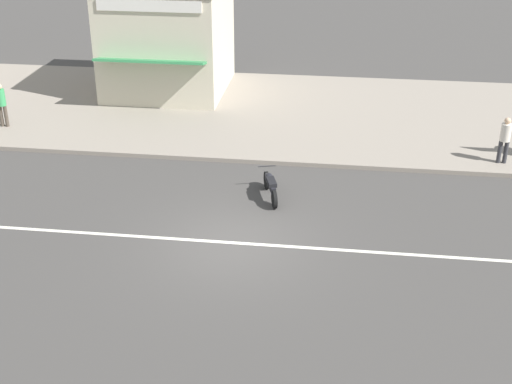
# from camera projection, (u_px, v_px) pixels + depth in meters

# --- Properties ---
(ground_plane) EXTENTS (160.00, 160.00, 0.00)m
(ground_plane) POSITION_uv_depth(u_px,v_px,m) (233.00, 243.00, 19.53)
(ground_plane) COLOR #423F3D
(lane_centre_stripe) EXTENTS (50.40, 0.14, 0.01)m
(lane_centre_stripe) POSITION_uv_depth(u_px,v_px,m) (233.00, 243.00, 19.53)
(lane_centre_stripe) COLOR silver
(lane_centre_stripe) RESTS_ON ground
(kerb_strip) EXTENTS (68.00, 10.00, 0.15)m
(kerb_strip) POSITION_uv_depth(u_px,v_px,m) (274.00, 113.00, 28.69)
(kerb_strip) COLOR gray
(kerb_strip) RESTS_ON ground
(motorcycle_0) EXTENTS (0.78, 1.86, 0.80)m
(motorcycle_0) POSITION_uv_depth(u_px,v_px,m) (270.00, 185.00, 21.84)
(motorcycle_0) COLOR black
(motorcycle_0) RESTS_ON ground
(pedestrian_mid_kerb) EXTENTS (0.34, 0.34, 1.61)m
(pedestrian_mid_kerb) POSITION_uv_depth(u_px,v_px,m) (505.00, 137.00, 23.63)
(pedestrian_mid_kerb) COLOR #333338
(pedestrian_mid_kerb) RESTS_ON kerb_strip
(pedestrian_by_shop) EXTENTS (0.34, 0.34, 1.68)m
(pedestrian_by_shop) POSITION_uv_depth(u_px,v_px,m) (1.00, 102.00, 26.69)
(pedestrian_by_shop) COLOR #4C4238
(pedestrian_by_shop) RESTS_ON kerb_strip
(shopfront_mid_block) EXTENTS (4.95, 6.03, 4.66)m
(shopfront_mid_block) POSITION_uv_depth(u_px,v_px,m) (168.00, 36.00, 30.20)
(shopfront_mid_block) COLOR beige
(shopfront_mid_block) RESTS_ON kerb_strip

